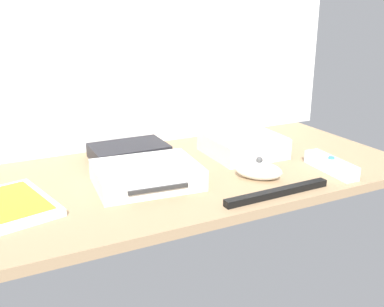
% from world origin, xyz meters
% --- Properties ---
extents(ground_plane, '(1.00, 0.48, 0.02)m').
position_xyz_m(ground_plane, '(0.00, 0.00, -0.01)').
color(ground_plane, '#9E7F5B').
rests_on(ground_plane, ground).
extents(back_wall, '(1.10, 0.01, 0.64)m').
position_xyz_m(back_wall, '(0.00, 0.25, 0.32)').
color(back_wall, white).
rests_on(back_wall, ground).
extents(game_console, '(0.22, 0.18, 0.04)m').
position_xyz_m(game_console, '(-0.12, -0.03, 0.02)').
color(game_console, white).
rests_on(game_console, ground_plane).
extents(mini_computer, '(0.17, 0.17, 0.05)m').
position_xyz_m(mini_computer, '(0.16, 0.04, 0.03)').
color(mini_computer, silver).
rests_on(mini_computer, ground_plane).
extents(game_case, '(0.17, 0.22, 0.02)m').
position_xyz_m(game_case, '(-0.39, -0.03, 0.01)').
color(game_case, white).
rests_on(game_case, ground_plane).
extents(network_router, '(0.18, 0.13, 0.03)m').
position_xyz_m(network_router, '(-0.10, 0.15, 0.02)').
color(network_router, black).
rests_on(network_router, ground_plane).
extents(remote_wand, '(0.05, 0.15, 0.03)m').
position_xyz_m(remote_wand, '(0.28, -0.15, 0.02)').
color(remote_wand, white).
rests_on(remote_wand, ground_plane).
extents(remote_nunchuk, '(0.10, 0.10, 0.05)m').
position_xyz_m(remote_nunchuk, '(0.10, -0.12, 0.02)').
color(remote_nunchuk, white).
rests_on(remote_nunchuk, ground_plane).
extents(sensor_bar, '(0.24, 0.02, 0.01)m').
position_xyz_m(sensor_bar, '(0.08, -0.20, 0.01)').
color(sensor_bar, black).
rests_on(sensor_bar, ground_plane).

